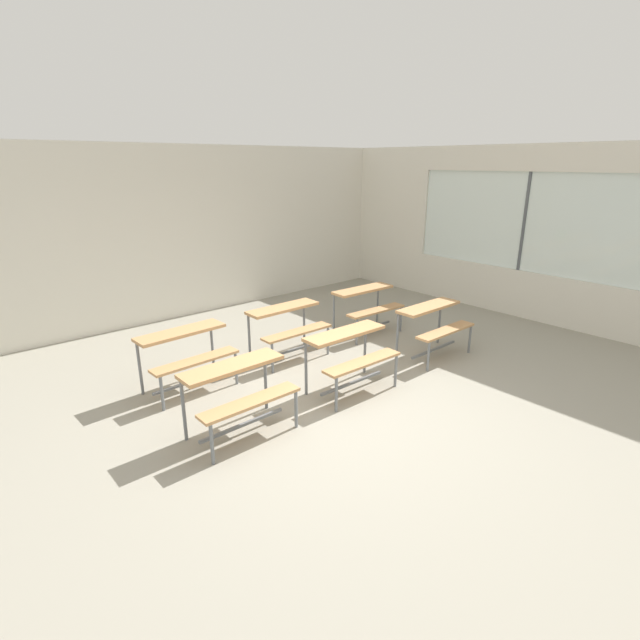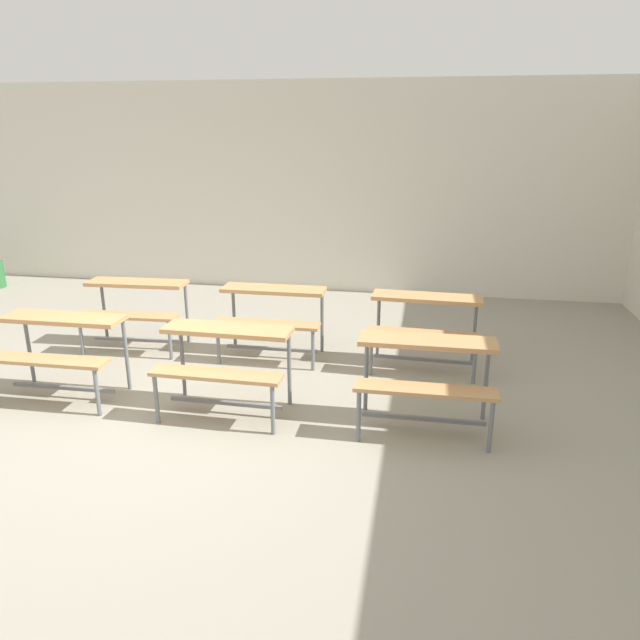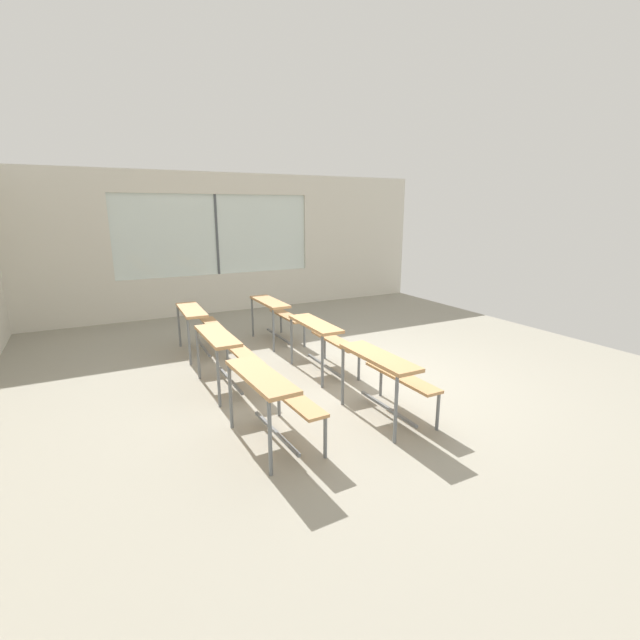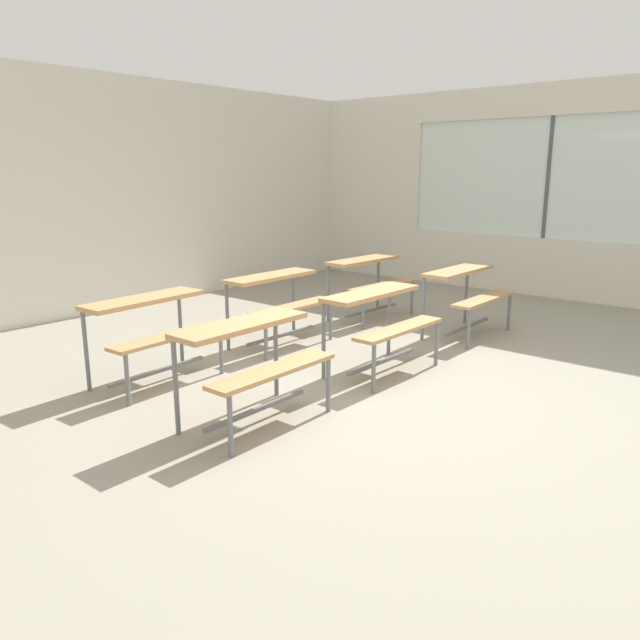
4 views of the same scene
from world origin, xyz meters
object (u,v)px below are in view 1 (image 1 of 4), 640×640
(desk_bench_r0c1, at_px, (351,348))
(desk_bench_r0c2, at_px, (434,319))
(desk_bench_r1c2, at_px, (367,300))
(desk_bench_r1c1, at_px, (288,320))
(desk_bench_r0c0, at_px, (239,384))
(desk_bench_r1c0, at_px, (186,346))

(desk_bench_r0c1, relative_size, desk_bench_r0c2, 1.01)
(desk_bench_r0c1, bearing_deg, desk_bench_r1c2, 39.40)
(desk_bench_r1c1, distance_m, desk_bench_r1c2, 1.60)
(desk_bench_r0c0, bearing_deg, desk_bench_r1c0, 86.75)
(desk_bench_r0c2, distance_m, desk_bench_r1c0, 3.45)
(desk_bench_r0c2, bearing_deg, desk_bench_r0c1, -179.86)
(desk_bench_r1c1, height_order, desk_bench_r1c2, same)
(desk_bench_r0c0, xyz_separation_m, desk_bench_r0c2, (3.24, -0.03, 0.00))
(desk_bench_r0c1, distance_m, desk_bench_r1c0, 2.01)
(desk_bench_r1c1, relative_size, desk_bench_r1c2, 0.98)
(desk_bench_r1c0, height_order, desk_bench_r1c1, same)
(desk_bench_r1c0, distance_m, desk_bench_r1c2, 3.16)
(desk_bench_r1c2, bearing_deg, desk_bench_r0c0, -156.00)
(desk_bench_r0c0, distance_m, desk_bench_r1c1, 2.08)
(desk_bench_r1c0, relative_size, desk_bench_r1c2, 1.00)
(desk_bench_r0c2, relative_size, desk_bench_r1c0, 0.98)
(desk_bench_r1c0, xyz_separation_m, desk_bench_r1c1, (1.56, -0.00, 0.00))
(desk_bench_r0c1, xyz_separation_m, desk_bench_r1c0, (-1.50, 1.34, 0.00))
(desk_bench_r0c1, height_order, desk_bench_r1c2, same)
(desk_bench_r0c1, height_order, desk_bench_r1c1, same)
(desk_bench_r1c1, bearing_deg, desk_bench_r0c0, -141.42)
(desk_bench_r1c0, xyz_separation_m, desk_bench_r1c2, (3.16, -0.03, 0.00))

